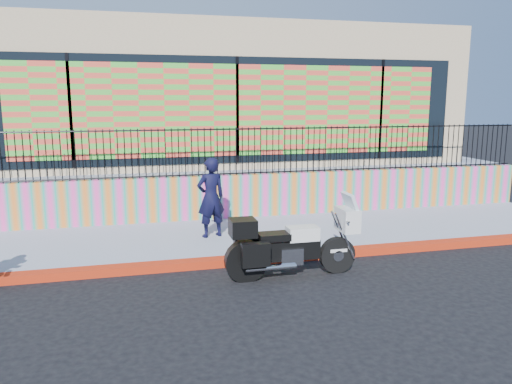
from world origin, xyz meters
name	(u,v)px	position (x,y,z in m)	size (l,w,h in m)	color
ground	(281,261)	(0.00, 0.00, 0.00)	(90.00, 90.00, 0.00)	black
red_curb	(281,257)	(0.00, 0.00, 0.07)	(16.00, 0.30, 0.15)	#AD250C
sidewalk	(260,235)	(0.00, 1.65, 0.07)	(16.00, 3.00, 0.15)	gray
mural_wall	(245,196)	(0.00, 3.25, 0.70)	(16.00, 0.20, 1.10)	#FF43A5
metal_fence	(245,151)	(0.00, 3.25, 1.85)	(15.80, 0.04, 1.20)	black
elevated_platform	(213,171)	(0.00, 8.35, 0.62)	(16.00, 10.00, 1.25)	gray
storefront_building	(213,96)	(0.00, 8.13, 3.25)	(14.00, 8.06, 4.00)	tan
police_motorcycle	(290,243)	(-0.11, -0.89, 0.62)	(2.39, 0.79, 1.48)	black
police_officer	(211,197)	(-1.14, 1.57, 1.03)	(0.64, 0.42, 1.76)	black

